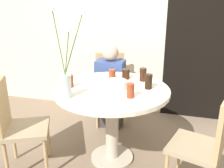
% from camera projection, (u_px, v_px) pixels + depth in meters
% --- Properties ---
extents(ground_plane, '(16.00, 16.00, 0.00)m').
position_uv_depth(ground_plane, '(112.00, 158.00, 2.59)').
color(ground_plane, '#7A6651').
extents(wall_back, '(8.00, 0.05, 2.60)m').
position_uv_depth(wall_back, '(137.00, 20.00, 3.31)').
color(wall_back, beige).
rests_on(wall_back, ground_plane).
extents(doorway_panel, '(0.90, 0.01, 2.05)m').
position_uv_depth(doorway_panel, '(201.00, 44.00, 3.16)').
color(doorway_panel, black).
rests_on(doorway_panel, ground_plane).
extents(dining_table, '(1.08, 1.08, 0.78)m').
position_uv_depth(dining_table, '(112.00, 103.00, 2.39)').
color(dining_table, silver).
rests_on(dining_table, ground_plane).
extents(chair_right_flank, '(0.50, 0.50, 0.90)m').
position_uv_depth(chair_right_flank, '(110.00, 84.00, 3.27)').
color(chair_right_flank, '#9E896B').
rests_on(chair_right_flank, ground_plane).
extents(chair_near_front, '(0.53, 0.53, 0.90)m').
position_uv_depth(chair_near_front, '(16.00, 122.00, 2.28)').
color(chair_near_front, '#9E896B').
rests_on(chair_near_front, ground_plane).
extents(chair_far_back, '(0.50, 0.50, 0.90)m').
position_uv_depth(chair_far_back, '(207.00, 141.00, 1.97)').
color(chair_far_back, '#9E896B').
rests_on(chair_far_back, ground_plane).
extents(birthday_cake, '(0.20, 0.20, 0.12)m').
position_uv_depth(birthday_cake, '(116.00, 84.00, 2.32)').
color(birthday_cake, white).
rests_on(birthday_cake, dining_table).
extents(flower_vase, '(0.28, 0.12, 0.77)m').
position_uv_depth(flower_vase, '(66.00, 74.00, 2.04)').
color(flower_vase, '#B2C6C1').
rests_on(flower_vase, dining_table).
extents(side_plate, '(0.19, 0.19, 0.01)m').
position_uv_depth(side_plate, '(102.00, 95.00, 2.16)').
color(side_plate, white).
rests_on(side_plate, dining_table).
extents(drink_glass_0, '(0.07, 0.07, 0.11)m').
position_uv_depth(drink_glass_0, '(112.00, 75.00, 2.54)').
color(drink_glass_0, maroon).
rests_on(drink_glass_0, dining_table).
extents(drink_glass_1, '(0.06, 0.06, 0.12)m').
position_uv_depth(drink_glass_1, '(70.00, 81.00, 2.35)').
color(drink_glass_1, maroon).
rests_on(drink_glass_1, dining_table).
extents(drink_glass_2, '(0.07, 0.07, 0.14)m').
position_uv_depth(drink_glass_2, '(149.00, 82.00, 2.30)').
color(drink_glass_2, black).
rests_on(drink_glass_2, dining_table).
extents(drink_glass_3, '(0.07, 0.07, 0.13)m').
position_uv_depth(drink_glass_3, '(143.00, 75.00, 2.52)').
color(drink_glass_3, '#33190C').
rests_on(drink_glass_3, dining_table).
extents(drink_glass_4, '(0.07, 0.07, 0.13)m').
position_uv_depth(drink_glass_4, '(130.00, 90.00, 2.10)').
color(drink_glass_4, maroon).
rests_on(drink_glass_4, dining_table).
extents(drink_glass_5, '(0.08, 0.08, 0.10)m').
position_uv_depth(drink_glass_5, '(126.00, 74.00, 2.59)').
color(drink_glass_5, '#33190C').
rests_on(drink_glass_5, dining_table).
extents(person_woman, '(0.34, 0.24, 1.06)m').
position_uv_depth(person_woman, '(110.00, 89.00, 3.12)').
color(person_woman, '#383333').
rests_on(person_woman, ground_plane).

